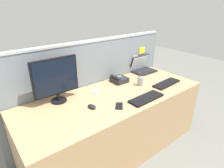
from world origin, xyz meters
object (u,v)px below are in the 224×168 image
object	(u,v)px
pen_cup	(140,81)
cell_phone_silver_slab	(95,91)
laptop	(142,68)
keyboard_main	(146,98)
cell_phone_black_slab	(119,106)
desk_phone	(119,79)
computer_mouse_right_hand	(92,106)
desktop_monitor	(56,79)
keyboard_spare	(166,83)

from	to	relation	value
pen_cup	cell_phone_silver_slab	bearing A→B (deg)	159.17
laptop	keyboard_main	size ratio (longest dim) A/B	0.83
cell_phone_black_slab	laptop	bearing A→B (deg)	73.29
desk_phone	cell_phone_silver_slab	size ratio (longest dim) A/B	1.52
computer_mouse_right_hand	desk_phone	bearing A→B (deg)	19.16
desk_phone	keyboard_main	xyz separation A→B (m)	(-0.07, -0.54, -0.02)
desktop_monitor	computer_mouse_right_hand	world-z (taller)	desktop_monitor
keyboard_main	keyboard_spare	xyz separation A→B (m)	(0.49, 0.11, 0.00)
keyboard_main	pen_cup	xyz separation A→B (m)	(0.21, 0.29, 0.04)
keyboard_main	cell_phone_black_slab	distance (m)	0.33
desk_phone	cell_phone_silver_slab	xyz separation A→B (m)	(-0.39, -0.04, -0.03)
computer_mouse_right_hand	pen_cup	world-z (taller)	pen_cup
keyboard_spare	desktop_monitor	bearing A→B (deg)	156.96
desk_phone	cell_phone_black_slab	xyz separation A→B (m)	(-0.40, -0.47, -0.03)
laptop	keyboard_main	distance (m)	0.88
desktop_monitor	pen_cup	distance (m)	1.02
keyboard_spare	cell_phone_black_slab	world-z (taller)	keyboard_spare
desktop_monitor	pen_cup	size ratio (longest dim) A/B	2.67
desktop_monitor	laptop	xyz separation A→B (m)	(1.36, 0.09, -0.20)
computer_mouse_right_hand	cell_phone_black_slab	distance (m)	0.27
desktop_monitor	computer_mouse_right_hand	bearing A→B (deg)	-59.73
desktop_monitor	keyboard_main	size ratio (longest dim) A/B	1.14
cell_phone_silver_slab	keyboard_main	bearing A→B (deg)	-11.13
desk_phone	pen_cup	xyz separation A→B (m)	(0.14, -0.24, 0.02)
pen_cup	cell_phone_black_slab	size ratio (longest dim) A/B	1.35
laptop	desk_phone	world-z (taller)	laptop
pen_cup	cell_phone_silver_slab	xyz separation A→B (m)	(-0.53, 0.20, -0.05)
cell_phone_silver_slab	pen_cup	bearing A→B (deg)	25.20
laptop	cell_phone_silver_slab	world-z (taller)	laptop
keyboard_spare	computer_mouse_right_hand	bearing A→B (deg)	170.88
laptop	pen_cup	world-z (taller)	laptop
desk_phone	cell_phone_black_slab	size ratio (longest dim) A/B	1.45
cell_phone_silver_slab	cell_phone_black_slab	distance (m)	0.43
keyboard_main	cell_phone_silver_slab	size ratio (longest dim) A/B	3.29
keyboard_main	cell_phone_silver_slab	xyz separation A→B (m)	(-0.32, 0.50, -0.01)
desktop_monitor	computer_mouse_right_hand	xyz separation A→B (m)	(0.20, -0.34, -0.24)
cell_phone_black_slab	keyboard_main	bearing A→B (deg)	30.40
keyboard_spare	pen_cup	size ratio (longest dim) A/B	2.32
keyboard_main	desk_phone	bearing A→B (deg)	81.30
laptop	cell_phone_black_slab	size ratio (longest dim) A/B	2.60
keyboard_spare	cell_phone_silver_slab	xyz separation A→B (m)	(-0.81, 0.39, -0.01)
cell_phone_black_slab	pen_cup	bearing A→B (deg)	64.79
desk_phone	keyboard_spare	bearing A→B (deg)	-45.62
cell_phone_black_slab	computer_mouse_right_hand	bearing A→B (deg)	-170.07
computer_mouse_right_hand	pen_cup	bearing A→B (deg)	-2.22
laptop	desk_phone	distance (m)	0.54
keyboard_main	cell_phone_black_slab	size ratio (longest dim) A/B	3.15
computer_mouse_right_hand	pen_cup	distance (m)	0.77
desk_phone	pen_cup	distance (m)	0.28
pen_cup	cell_phone_black_slab	bearing A→B (deg)	-156.96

